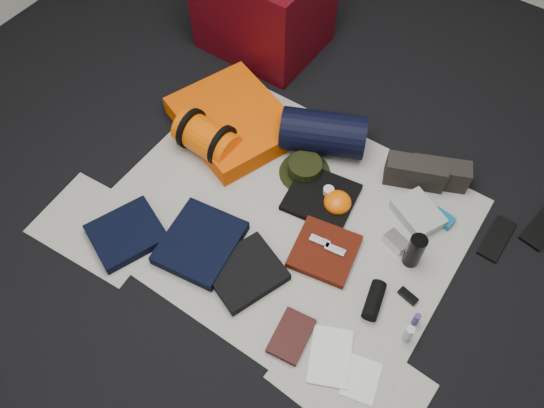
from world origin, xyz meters
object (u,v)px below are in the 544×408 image
Objects in this scene: red_cabinet at (264,3)px; paperback_book at (291,336)px; sleeping_pad at (233,120)px; compact_camera at (396,242)px; water_bottle at (415,251)px; navy_duffel at (323,133)px; stuff_sack at (207,139)px.

paperback_book is at bearing -51.05° from red_cabinet.
sleeping_pad is 5.41× the size of compact_camera.
water_bottle is at bearing -5.24° from compact_camera.
water_bottle reaches higher than compact_camera.
water_bottle is (1.40, -0.85, -0.17)m from red_cabinet.
navy_duffel is at bearing -34.77° from red_cabinet.
navy_duffel is 0.66m from compact_camera.
navy_duffel is 2.01× the size of paperback_book.
water_bottle is (0.68, -0.34, -0.02)m from navy_duffel.
water_bottle reaches higher than stuff_sack.
compact_camera is at bearing -51.51° from navy_duffel.
red_cabinet is 0.74m from sleeping_pad.
sleeping_pad is 3.17× the size of water_bottle.
compact_camera is at bearing 157.35° from water_bottle.
stuff_sack is 0.59m from navy_duffel.
water_bottle is at bearing -9.50° from sleeping_pad.
paperback_book is at bearing -86.22° from compact_camera.
water_bottle reaches higher than paperback_book.
navy_duffel is 1.04m from paperback_book.
navy_duffel is (0.72, -0.51, -0.16)m from red_cabinet.
water_bottle is 1.70× the size of compact_camera.
red_cabinet is 5.82× the size of compact_camera.
sleeping_pad reaches higher than paperback_book.
water_bottle reaches higher than sleeping_pad.
water_bottle is at bearing 0.52° from stuff_sack.
red_cabinet is at bearing 105.82° from stuff_sack.
compact_camera is (1.05, -0.15, -0.03)m from sleeping_pad.
red_cabinet reaches higher than sleeping_pad.
compact_camera is at bearing 68.72° from paperback_book.
navy_duffel is (0.47, 0.35, 0.02)m from stuff_sack.
sleeping_pad is 0.21m from stuff_sack.
compact_camera is 0.53× the size of paperback_book.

